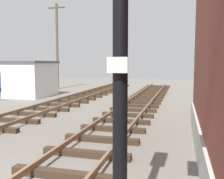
% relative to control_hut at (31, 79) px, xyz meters
% --- Properties ---
extents(control_hut, '(3.00, 3.80, 2.76)m').
position_rel_control_hut_xyz_m(control_hut, '(0.00, 0.00, 0.00)').
color(control_hut, silver).
rests_on(control_hut, ground).
extents(parked_car_blue, '(4.20, 2.04, 1.76)m').
position_rel_control_hut_xyz_m(parked_car_blue, '(-4.78, 2.84, -0.49)').
color(parked_car_blue, '#23389E').
rests_on(parked_car_blue, ground).
extents(utility_pole_far, '(1.80, 0.24, 8.52)m').
position_rel_control_hut_xyz_m(utility_pole_far, '(-0.88, 6.19, 3.06)').
color(utility_pole_far, brown).
rests_on(utility_pole_far, ground).
extents(track_worker_foreground, '(0.40, 0.40, 1.87)m').
position_rel_control_hut_xyz_m(track_worker_foreground, '(6.17, 2.25, -0.46)').
color(track_worker_foreground, '#262D4C').
rests_on(track_worker_foreground, ground).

